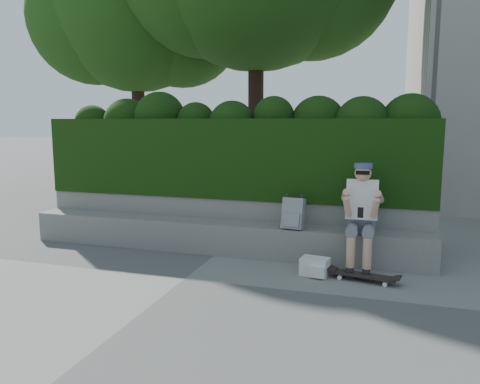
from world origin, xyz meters
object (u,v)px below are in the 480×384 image
(backpack_plaid, at_px, (293,213))
(backpack_ground, at_px, (315,266))
(person, at_px, (361,212))
(skateboard, at_px, (363,276))

(backpack_plaid, height_order, backpack_ground, backpack_plaid)
(backpack_plaid, xyz_separation_m, backpack_ground, (0.38, -0.53, -0.55))
(person, height_order, skateboard, person)
(backpack_ground, bearing_deg, skateboard, 3.75)
(skateboard, height_order, backpack_plaid, backpack_plaid)
(person, xyz_separation_m, skateboard, (0.07, -0.50, -0.69))
(backpack_ground, bearing_deg, backpack_plaid, 134.78)
(backpack_plaid, bearing_deg, person, 1.27)
(skateboard, xyz_separation_m, backpack_ground, (-0.60, 0.05, 0.04))
(backpack_plaid, distance_m, backpack_ground, 0.86)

